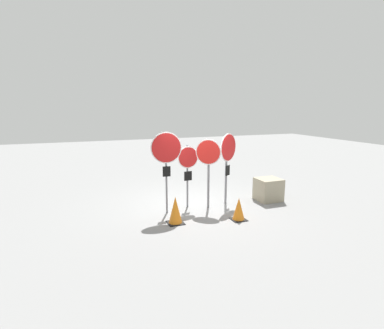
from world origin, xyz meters
TOP-DOWN VIEW (x-y plane):
  - ground_plane at (0.00, 0.00)m, footprint 40.00×40.00m
  - stop_sign_0 at (-1.02, -0.38)m, footprint 0.90×0.15m
  - stop_sign_1 at (-0.26, -0.08)m, footprint 0.67×0.13m
  - stop_sign_2 at (0.31, -0.35)m, footprint 0.66×0.46m
  - stop_sign_3 at (1.06, -0.18)m, footprint 0.77×0.49m
  - traffic_cone_0 at (-1.03, -1.19)m, footprint 0.44×0.44m
  - traffic_cone_1 at (0.70, -1.57)m, footprint 0.41×0.41m
  - storage_crate at (2.53, -0.35)m, footprint 0.78×0.73m

SIDE VIEW (x-z plane):
  - ground_plane at x=0.00m, z-range 0.00..0.00m
  - traffic_cone_1 at x=0.70m, z-range 0.00..0.63m
  - traffic_cone_0 at x=-1.03m, z-range 0.00..0.74m
  - storage_crate at x=2.53m, z-range 0.00..0.75m
  - stop_sign_1 at x=-0.26m, z-range 0.43..2.41m
  - stop_sign_2 at x=0.31m, z-range 0.49..2.65m
  - stop_sign_3 at x=1.06m, z-range 0.50..2.79m
  - stop_sign_0 at x=-1.02m, z-range 0.60..3.01m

